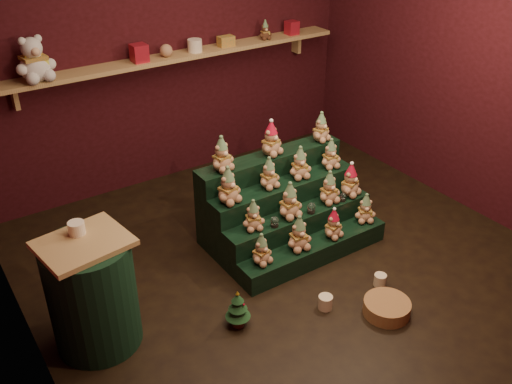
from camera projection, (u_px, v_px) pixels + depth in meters
ground at (289, 265)px, 4.74m from camera, size 4.00×4.00×0.00m
back_wall at (167, 42)px, 5.52m from camera, size 4.00×0.10×2.80m
right_wall at (480, 59)px, 5.03m from camera, size 0.10×4.00×2.80m
back_shelf at (176, 57)px, 5.45m from camera, size 3.60×0.26×0.24m
riser_tier_front at (314, 251)px, 4.76m from camera, size 1.40×0.22×0.18m
riser_tier_midfront at (299, 230)px, 4.87m from camera, size 1.40×0.22×0.36m
riser_tier_midback at (284, 210)px, 4.99m from camera, size 1.40×0.22×0.54m
riser_tier_back at (270, 191)px, 5.10m from camera, size 1.40×0.22×0.72m
teddy_0 at (261, 249)px, 4.41m from camera, size 0.22×0.21×0.26m
teddy_1 at (299, 233)px, 4.57m from camera, size 0.23×0.21×0.30m
teddy_2 at (333, 223)px, 4.73m from camera, size 0.22×0.20×0.26m
teddy_3 at (365, 208)px, 4.94m from camera, size 0.24×0.23×0.26m
teddy_4 at (253, 215)px, 4.51m from camera, size 0.22×0.21×0.26m
teddy_5 at (290, 200)px, 4.65m from camera, size 0.23×0.21×0.31m
teddy_6 at (329, 187)px, 4.86m from camera, size 0.21×0.19×0.29m
teddy_7 at (350, 180)px, 4.96m from camera, size 0.26×0.25×0.30m
teddy_8 at (228, 185)px, 4.50m from camera, size 0.26×0.25×0.31m
teddy_9 at (269, 173)px, 4.72m from camera, size 0.21×0.19×0.27m
teddy_10 at (300, 163)px, 4.87m from camera, size 0.23×0.22×0.28m
teddy_11 at (331, 154)px, 5.04m from camera, size 0.21×0.20×0.27m
teddy_12 at (222, 154)px, 4.60m from camera, size 0.24×0.22×0.29m
teddy_13 at (271, 138)px, 4.85m from camera, size 0.26×0.25×0.30m
teddy_14 at (321, 127)px, 5.10m from camera, size 0.23×0.22×0.27m
snow_globe_a at (275, 222)px, 4.57m from camera, size 0.07×0.07×0.09m
snow_globe_b at (311, 208)px, 4.75m from camera, size 0.07×0.07×0.10m
snow_globe_c at (343, 197)px, 4.92m from camera, size 0.06×0.06×0.08m
side_table at (93, 293)px, 3.80m from camera, size 0.61×0.58×0.84m
table_ornament at (77, 228)px, 3.64m from camera, size 0.11×0.11×0.09m
mini_christmas_tree at (238, 309)px, 4.06m from camera, size 0.18×0.18×0.31m
mug_left at (325, 302)px, 4.26m from camera, size 0.11×0.11×0.11m
mug_right at (380, 280)px, 4.50m from camera, size 0.10×0.10×0.10m
wicker_basket at (387, 308)px, 4.21m from camera, size 0.39×0.39×0.11m
white_bear at (32, 53)px, 4.66m from camera, size 0.37×0.34×0.47m
brown_bear at (265, 30)px, 5.85m from camera, size 0.15×0.14×0.19m
gift_tin_red_a at (139, 53)px, 5.19m from camera, size 0.14×0.14×0.16m
gift_tin_cream at (195, 46)px, 5.48m from camera, size 0.14×0.14×0.12m
gift_tin_red_b at (292, 28)px, 6.04m from camera, size 0.12×0.12×0.14m
shelf_plush_ball at (166, 51)px, 5.33m from camera, size 0.12×0.12×0.12m
scarf_gift_box at (226, 41)px, 5.65m from camera, size 0.16×0.10×0.10m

